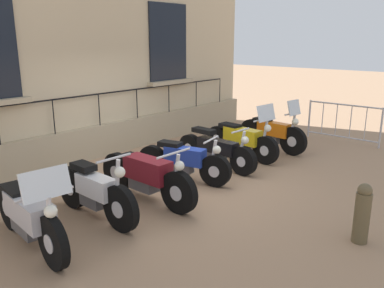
# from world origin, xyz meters

# --- Properties ---
(ground_plane) EXTENTS (60.00, 60.00, 0.00)m
(ground_plane) POSITION_xyz_m (0.00, 0.00, 0.00)
(ground_plane) COLOR #9E7A5B
(motorcycle_silver) EXTENTS (2.13, 0.72, 1.27)m
(motorcycle_silver) POSITION_xyz_m (0.36, -3.21, 0.45)
(motorcycle_silver) COLOR black
(motorcycle_silver) RESTS_ON ground_plane
(motorcycle_white) EXTENTS (1.97, 0.59, 1.11)m
(motorcycle_white) POSITION_xyz_m (0.29, -2.11, 0.43)
(motorcycle_white) COLOR black
(motorcycle_white) RESTS_ON ground_plane
(motorcycle_maroon) EXTENTS (2.24, 0.73, 1.00)m
(motorcycle_maroon) POSITION_xyz_m (0.37, -1.12, 0.45)
(motorcycle_maroon) COLOR black
(motorcycle_maroon) RESTS_ON ground_plane
(motorcycle_blue) EXTENTS (2.01, 0.73, 0.92)m
(motorcycle_blue) POSITION_xyz_m (0.17, 0.04, 0.40)
(motorcycle_blue) COLOR black
(motorcycle_blue) RESTS_ON ground_plane
(motorcycle_black) EXTENTS (2.12, 0.56, 0.94)m
(motorcycle_black) POSITION_xyz_m (0.14, 1.13, 0.38)
(motorcycle_black) COLOR black
(motorcycle_black) RESTS_ON ground_plane
(motorcycle_yellow) EXTENTS (2.08, 0.69, 1.33)m
(motorcycle_yellow) POSITION_xyz_m (0.16, 2.08, 0.44)
(motorcycle_yellow) COLOR black
(motorcycle_yellow) RESTS_ON ground_plane
(motorcycle_orange) EXTENTS (1.95, 0.55, 1.33)m
(motorcycle_orange) POSITION_xyz_m (0.38, 3.12, 0.44)
(motorcycle_orange) COLOR black
(motorcycle_orange) RESTS_ON ground_plane
(crowd_barrier) EXTENTS (1.96, 0.06, 1.05)m
(crowd_barrier) POSITION_xyz_m (1.41, 5.05, 0.56)
(crowd_barrier) COLOR #B7B7BF
(crowd_barrier) RESTS_ON ground_plane
(bollard) EXTENTS (0.21, 0.21, 0.86)m
(bollard) POSITION_xyz_m (3.65, -0.19, 0.43)
(bollard) COLOR brown
(bollard) RESTS_ON ground_plane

